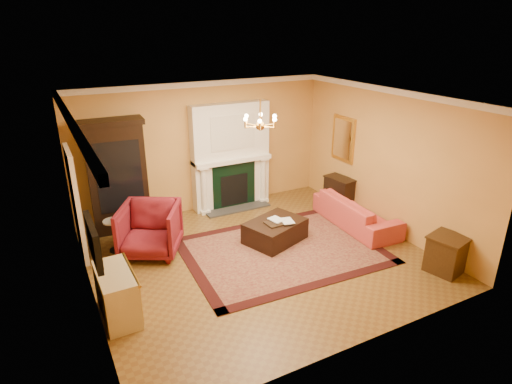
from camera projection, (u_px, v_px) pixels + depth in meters
floor at (260, 258)px, 8.19m from camera, size 6.00×5.50×0.02m
ceiling at (260, 98)px, 7.08m from camera, size 6.00×5.50×0.02m
wall_back at (204, 147)px, 9.91m from camera, size 6.00×0.02×3.00m
wall_front at (364, 251)px, 5.36m from camera, size 6.00×0.02×3.00m
wall_left at (81, 217)px, 6.33m from camera, size 0.02×5.50×3.00m
wall_right at (387, 160)px, 8.94m from camera, size 0.02×5.50×3.00m
fireplace at (231, 158)px, 10.13m from camera, size 1.90×0.70×2.50m
crown_molding at (236, 95)px, 7.90m from camera, size 6.00×5.50×0.12m
doorway at (76, 204)px, 7.93m from camera, size 0.08×1.05×2.10m
tv_panel at (93, 242)px, 5.92m from camera, size 0.09×0.95×0.58m
gilt_mirror at (343, 139)px, 10.02m from camera, size 0.06×0.76×1.05m
chandelier at (260, 122)px, 7.23m from camera, size 0.63×0.55×0.53m
oriental_rug at (282, 250)px, 8.42m from camera, size 3.86×2.97×0.01m
china_cabinet at (118, 179)px, 8.93m from camera, size 1.18×0.60×2.30m
wingback_armchair at (150, 227)px, 8.15m from camera, size 1.41×1.39×1.09m
pedestal_table at (114, 233)px, 8.28m from camera, size 0.37×0.37×0.66m
commode at (117, 294)px, 6.41m from camera, size 0.50×1.03×0.76m
coral_sofa at (357, 207)px, 9.33m from camera, size 0.75×2.21×0.85m
end_table at (446, 255)px, 7.62m from camera, size 0.68×0.68×0.65m
console_table at (339, 194)px, 10.22m from camera, size 0.49×0.73×0.76m
leather_ottoman at (275, 231)px, 8.71m from camera, size 1.37×1.18×0.43m
ottoman_tray at (276, 223)px, 8.53m from camera, size 0.43×0.35×0.03m
book_a at (272, 215)px, 8.49m from camera, size 0.23×0.08×0.30m
book_b at (282, 215)px, 8.47m from camera, size 0.23×0.07×0.31m
topiary_left at (209, 151)px, 9.75m from camera, size 0.16×0.16×0.43m
topiary_right at (259, 144)px, 10.31m from camera, size 0.17×0.17×0.45m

